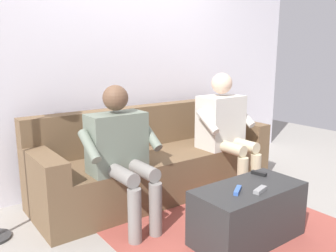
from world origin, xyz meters
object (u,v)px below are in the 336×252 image
Objects in this scene: person_left_seated at (225,125)px; remote_black at (259,173)px; remote_blue at (238,190)px; person_right_seated at (121,148)px; remote_gray at (260,190)px; couch at (157,163)px; coffee_table at (248,213)px.

remote_black is at bearing 64.43° from person_left_seated.
person_left_seated reaches higher than remote_blue.
person_right_seated reaches higher than remote_gray.
couch is at bearing -129.58° from remote_blue.
remote_blue is 1.21× the size of remote_black.
remote_blue is (0.73, 0.85, -0.22)m from person_left_seated.
coffee_table is 5.74× the size of remote_blue.
remote_gray is (-0.13, 0.09, 0.00)m from remote_blue.
person_right_seated is at bearing -53.22° from coffee_table.
coffee_table is at bearing 102.63° from remote_black.
remote_gray reaches higher than coffee_table.
couch is 2.88× the size of coffee_table.
remote_blue is at bearing 119.11° from person_right_seated.
couch is 16.50× the size of remote_blue.
remote_gray is at bearing 122.89° from person_right_seated.
couch is 1.27m from remote_gray.
coffee_table is at bearing 154.26° from remote_blue.
person_left_seated is at bearing 150.82° from couch.
couch is at bearing -29.18° from person_left_seated.
person_left_seated is at bearing -125.35° from coffee_table.
couch is 0.76m from person_left_seated.
person_right_seated is at bearing 2.05° from person_left_seated.
person_left_seated is 1.14m from remote_blue.
remote_gray is (0.01, 0.11, 0.22)m from coffee_table.
person_left_seated is at bearing -177.95° from person_right_seated.
remote_blue is at bearing 96.49° from remote_black.
coffee_table is (0.00, 1.16, -0.08)m from couch.
remote_black is at bearing 103.31° from couch.
coffee_table is at bearing 126.78° from person_right_seated.
remote_gray is (0.01, 1.26, 0.14)m from couch.
couch is 1.16m from coffee_table.
coffee_table is 6.16× the size of remote_gray.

